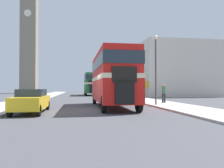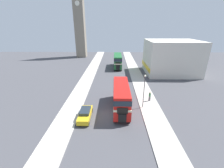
{
  "view_description": "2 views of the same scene",
  "coord_description": "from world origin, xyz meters",
  "px_view_note": "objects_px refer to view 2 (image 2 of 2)",
  "views": [
    {
      "loc": [
        -1.03,
        -14.94,
        1.57
      ],
      "look_at": [
        1.67,
        2.31,
        1.85
      ],
      "focal_mm": 35.0,
      "sensor_mm": 36.0,
      "label": 1
    },
    {
      "loc": [
        0.55,
        -20.15,
        13.31
      ],
      "look_at": [
        0.0,
        10.63,
        1.2
      ],
      "focal_mm": 24.0,
      "sensor_mm": 36.0,
      "label": 2
    }
  ],
  "objects_px": {
    "pedestrian_walking": "(150,96)",
    "double_decker_bus": "(121,95)",
    "bus_distant": "(118,60)",
    "car_parked_near": "(85,114)",
    "street_lamp": "(144,87)",
    "church_tower": "(79,11)"
  },
  "relations": [
    {
      "from": "car_parked_near",
      "to": "street_lamp",
      "type": "height_order",
      "value": "street_lamp"
    },
    {
      "from": "church_tower",
      "to": "pedestrian_walking",
      "type": "bearing_deg",
      "value": -63.33
    },
    {
      "from": "double_decker_bus",
      "to": "church_tower",
      "type": "xyz_separation_m",
      "value": [
        -15.88,
        45.05,
        16.34
      ]
    },
    {
      "from": "bus_distant",
      "to": "church_tower",
      "type": "xyz_separation_m",
      "value": [
        -15.77,
        18.37,
        16.29
      ]
    },
    {
      "from": "pedestrian_walking",
      "to": "church_tower",
      "type": "height_order",
      "value": "church_tower"
    },
    {
      "from": "car_parked_near",
      "to": "street_lamp",
      "type": "xyz_separation_m",
      "value": [
        9.31,
        3.34,
        3.19
      ]
    },
    {
      "from": "bus_distant",
      "to": "church_tower",
      "type": "relative_size",
      "value": 0.27
    },
    {
      "from": "bus_distant",
      "to": "street_lamp",
      "type": "relative_size",
      "value": 1.69
    },
    {
      "from": "car_parked_near",
      "to": "street_lamp",
      "type": "distance_m",
      "value": 10.39
    },
    {
      "from": "pedestrian_walking",
      "to": "double_decker_bus",
      "type": "bearing_deg",
      "value": -154.09
    },
    {
      "from": "pedestrian_walking",
      "to": "street_lamp",
      "type": "relative_size",
      "value": 0.31
    },
    {
      "from": "bus_distant",
      "to": "pedestrian_walking",
      "type": "xyz_separation_m",
      "value": [
        5.53,
        -24.05,
        -1.42
      ]
    },
    {
      "from": "bus_distant",
      "to": "car_parked_near",
      "type": "xyz_separation_m",
      "value": [
        -5.43,
        -29.75,
        -1.79
      ]
    },
    {
      "from": "pedestrian_walking",
      "to": "street_lamp",
      "type": "xyz_separation_m",
      "value": [
        -1.66,
        -2.35,
        2.82
      ]
    },
    {
      "from": "double_decker_bus",
      "to": "street_lamp",
      "type": "bearing_deg",
      "value": 4.28
    },
    {
      "from": "double_decker_bus",
      "to": "pedestrian_walking",
      "type": "relative_size",
      "value": 5.33
    },
    {
      "from": "bus_distant",
      "to": "church_tower",
      "type": "bearing_deg",
      "value": 130.65
    },
    {
      "from": "pedestrian_walking",
      "to": "church_tower",
      "type": "xyz_separation_m",
      "value": [
        -21.3,
        42.42,
        17.71
      ]
    },
    {
      "from": "pedestrian_walking",
      "to": "street_lamp",
      "type": "bearing_deg",
      "value": -125.2
    },
    {
      "from": "double_decker_bus",
      "to": "car_parked_near",
      "type": "relative_size",
      "value": 2.15
    },
    {
      "from": "car_parked_near",
      "to": "pedestrian_walking",
      "type": "distance_m",
      "value": 12.36
    },
    {
      "from": "double_decker_bus",
      "to": "church_tower",
      "type": "height_order",
      "value": "church_tower"
    }
  ]
}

